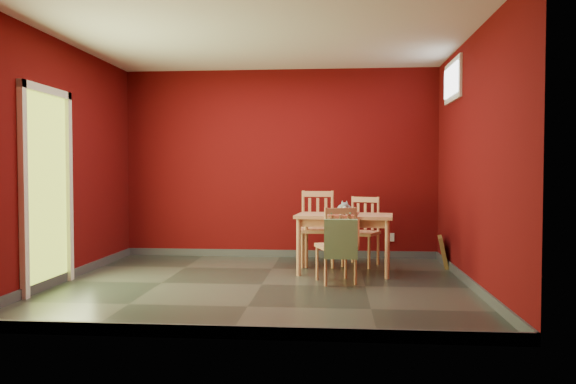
# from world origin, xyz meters

# --- Properties ---
(ground) EXTENTS (4.50, 4.50, 0.00)m
(ground) POSITION_xyz_m (0.00, 0.00, 0.00)
(ground) COLOR #2D342D
(ground) RESTS_ON ground
(room_shell) EXTENTS (4.50, 4.50, 4.50)m
(room_shell) POSITION_xyz_m (0.00, 0.00, 0.05)
(room_shell) COLOR #540809
(room_shell) RESTS_ON ground
(doorway) EXTENTS (0.06, 1.01, 2.13)m
(doorway) POSITION_xyz_m (-2.23, -0.40, 1.12)
(doorway) COLOR #B7D838
(doorway) RESTS_ON ground
(window) EXTENTS (0.05, 0.90, 0.50)m
(window) POSITION_xyz_m (2.23, 1.00, 2.35)
(window) COLOR white
(window) RESTS_ON room_shell
(outlet_plate) EXTENTS (0.08, 0.02, 0.12)m
(outlet_plate) POSITION_xyz_m (1.60, 1.99, 0.30)
(outlet_plate) COLOR silver
(outlet_plate) RESTS_ON room_shell
(dining_table) EXTENTS (1.21, 0.79, 0.72)m
(dining_table) POSITION_xyz_m (0.91, 0.77, 0.63)
(dining_table) COLOR tan
(dining_table) RESTS_ON ground
(table_runner) EXTENTS (0.40, 0.73, 0.35)m
(table_runner) POSITION_xyz_m (0.91, 0.66, 0.66)
(table_runner) COLOR brown
(table_runner) RESTS_ON dining_table
(chair_far_left) EXTENTS (0.47, 0.47, 0.98)m
(chair_far_left) POSITION_xyz_m (0.57, 1.33, 0.50)
(chair_far_left) COLOR tan
(chair_far_left) RESTS_ON ground
(chair_far_right) EXTENTS (0.55, 0.55, 0.90)m
(chair_far_right) POSITION_xyz_m (1.15, 1.36, 0.46)
(chair_far_right) COLOR tan
(chair_far_right) RESTS_ON ground
(chair_near) EXTENTS (0.50, 0.50, 0.85)m
(chair_near) POSITION_xyz_m (0.82, 0.15, 0.43)
(chair_near) COLOR tan
(chair_near) RESTS_ON ground
(tote_bag) EXTENTS (0.36, 0.20, 0.49)m
(tote_bag) POSITION_xyz_m (0.86, -0.06, 0.52)
(tote_bag) COLOR #678D5B
(tote_bag) RESTS_ON chair_near
(cat) EXTENTS (0.32, 0.41, 0.18)m
(cat) POSITION_xyz_m (0.91, 0.75, 0.81)
(cat) COLOR slate
(cat) RESTS_ON table_runner
(picture_frame) EXTENTS (0.19, 0.42, 0.40)m
(picture_frame) POSITION_xyz_m (2.19, 1.28, 0.20)
(picture_frame) COLOR brown
(picture_frame) RESTS_ON ground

